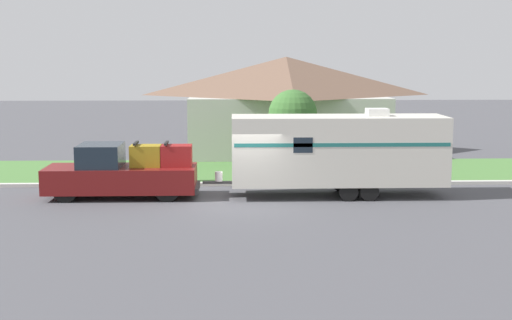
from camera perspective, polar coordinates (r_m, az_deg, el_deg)
name	(u,v)px	position (r m, az deg, el deg)	size (l,w,h in m)	color
ground_plane	(247,204)	(25.64, -0.73, -3.57)	(120.00, 120.00, 0.00)	#47474C
curb_strip	(245,184)	(29.31, -0.88, -1.92)	(80.00, 0.30, 0.14)	beige
lawn_strip	(244,171)	(32.91, -0.99, -0.88)	(80.00, 7.00, 0.03)	#477538
house_across_street	(286,103)	(39.40, 2.41, 4.59)	(11.22, 8.42, 5.24)	#B2B2A8
pickup_truck	(122,173)	(27.20, -10.66, -1.03)	(5.72, 2.06, 2.10)	black
travel_trailer	(338,150)	(27.06, 6.61, 0.80)	(9.15, 2.21, 3.33)	black
mailbox	(176,157)	(30.14, -6.44, 0.23)	(0.48, 0.20, 1.39)	brown
tree_in_yard	(293,114)	(31.64, 2.96, 3.67)	(2.17, 2.17, 3.82)	brown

